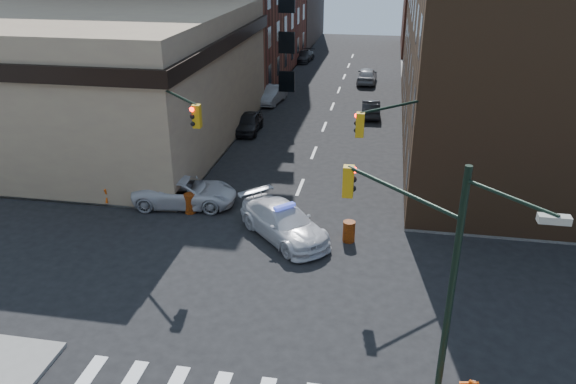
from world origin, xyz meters
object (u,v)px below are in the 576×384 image
at_px(parked_car_wfar, 272,95).
at_px(barrel_road, 349,231).
at_px(pickup, 185,192).
at_px(barricade_nw_a, 178,189).
at_px(pedestrian_a, 185,166).
at_px(barrel_bank, 190,203).
at_px(police_car, 284,222).
at_px(parked_car_wnear, 249,123).
at_px(parked_car_enear, 371,108).
at_px(pedestrian_b, 120,186).

distance_m(parked_car_wfar, barrel_road, 25.76).
xyz_separation_m(pickup, barricade_nw_a, (-0.70, 0.70, -0.20)).
xyz_separation_m(pedestrian_a, barrel_bank, (1.53, -3.62, -0.60)).
bearing_deg(barrel_bank, police_car, -18.32).
bearing_deg(barrel_road, parked_car_wnear, 119.34).
bearing_deg(parked_car_wfar, police_car, -69.48).
bearing_deg(pickup, parked_car_enear, -32.55).
bearing_deg(parked_car_wfar, pedestrian_a, -86.43).
relative_size(pickup, barrel_bank, 5.15).
xyz_separation_m(police_car, pedestrian_a, (-6.95, 5.41, 0.32)).
relative_size(parked_car_wnear, parked_car_wfar, 0.92).
relative_size(barrel_road, barrel_bank, 0.97).
height_order(pickup, parked_car_enear, pickup).
height_order(pedestrian_b, barrel_road, pedestrian_b).
height_order(pickup, parked_car_wfar, pickup).
bearing_deg(barrel_bank, parked_car_enear, 66.46).
bearing_deg(pickup, parked_car_wnear, -7.98).
relative_size(pickup, parked_car_wfar, 1.20).
bearing_deg(barricade_nw_a, pedestrian_a, 109.04).
height_order(police_car, pedestrian_a, pedestrian_a).
distance_m(pickup, parked_car_wfar, 21.68).
bearing_deg(barrel_bank, parked_car_wfar, 90.64).
height_order(pedestrian_b, barrel_bank, pedestrian_b).
bearing_deg(pedestrian_a, parked_car_wnear, 122.60).
distance_m(police_car, pedestrian_a, 8.81).
relative_size(pickup, pedestrian_a, 2.80).
bearing_deg(barrel_road, barrel_bank, 169.22).
distance_m(parked_car_wnear, pedestrian_b, 14.24).
xyz_separation_m(parked_car_wnear, parked_car_wfar, (0.00, 8.50, 0.04)).
relative_size(pedestrian_b, barrel_road, 1.82).
bearing_deg(barricade_nw_a, barrel_road, -6.79).
relative_size(pickup, barrel_road, 5.31).
bearing_deg(barricade_nw_a, pedestrian_b, -145.05).
bearing_deg(parked_car_wfar, barrel_road, -62.55).
relative_size(pickup, parked_car_wnear, 1.30).
relative_size(pedestrian_a, barrel_road, 1.90).
relative_size(police_car, parked_car_wfar, 1.22).
relative_size(police_car, pickup, 1.02).
bearing_deg(parked_car_enear, pedestrian_a, 55.26).
relative_size(parked_car_enear, pedestrian_b, 2.19).
bearing_deg(parked_car_enear, pickup, 61.44).
height_order(barrel_road, barricade_nw_a, barrel_road).
height_order(parked_car_enear, pedestrian_b, pedestrian_b).
bearing_deg(pedestrian_b, parked_car_wnear, 61.46).
xyz_separation_m(pickup, parked_car_wnear, (0.30, 13.18, -0.04)).
bearing_deg(pedestrian_a, barrel_bank, -27.53).
bearing_deg(pedestrian_b, barrel_road, -21.93).
xyz_separation_m(parked_car_wfar, barrel_bank, (0.25, -22.57, -0.23)).
height_order(parked_car_enear, barricade_nw_a, parked_car_enear).
xyz_separation_m(parked_car_wnear, barricade_nw_a, (-1.00, -12.48, -0.16)).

